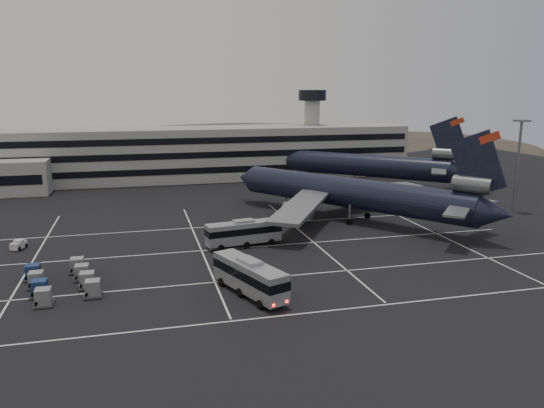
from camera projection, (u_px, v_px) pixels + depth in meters
The scene contains 12 objects.
ground at pixel (245, 255), 78.23m from camera, with size 260.00×260.00×0.00m, color black.
lane_markings at pixel (251, 254), 79.14m from camera, with size 90.00×55.62×0.01m.
terminal at pixel (182, 154), 143.43m from camera, with size 125.00×26.00×24.00m.
hills at pixel (210, 169), 246.13m from camera, with size 352.00×180.00×44.00m.
lightpole_right at pixel (519, 153), 104.04m from camera, with size 2.40×2.40×18.28m.
trijet_main at pixel (353, 193), 98.32m from camera, with size 40.03×50.01×18.08m.
trijet_far at pixel (359, 164), 135.53m from camera, with size 45.20×44.07×18.08m.
bus_near at pixel (250, 275), 62.75m from camera, with size 7.09×12.66×4.40m.
bus_far at pixel (244, 232), 82.55m from camera, with size 12.19×4.55×4.20m.
tug_a at pixel (18, 245), 81.14m from camera, with size 2.33×2.85×1.60m.
tug_b at pixel (240, 267), 70.87m from camera, with size 2.75×2.21×1.55m.
uld_cluster at pixel (62, 280), 65.28m from camera, with size 10.51×13.74×2.01m.
Camera 1 is at (-14.80, -73.51, 23.87)m, focal length 35.00 mm.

